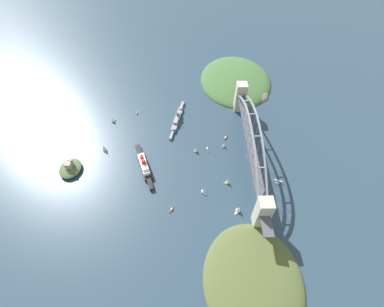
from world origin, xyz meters
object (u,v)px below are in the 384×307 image
at_px(ocean_liner, 144,165).
at_px(small_boat_8, 113,120).
at_px(small_boat_0, 207,149).
at_px(small_boat_4, 224,145).
at_px(fort_island_mid_harbor, 70,168).
at_px(seaplane_taxiing_near_bridge, 278,181).
at_px(harbor_arch_bridge, 250,143).
at_px(small_boat_2, 228,181).
at_px(small_boat_5, 204,191).
at_px(small_boat_6, 238,209).
at_px(small_boat_1, 225,138).
at_px(small_boat_10, 104,148).
at_px(naval_cruiser, 177,119).
at_px(small_boat_9, 171,210).
at_px(small_boat_3, 137,113).
at_px(small_boat_7, 196,150).

relative_size(ocean_liner, small_boat_8, 8.75).
relative_size(small_boat_0, small_boat_4, 1.43).
relative_size(fort_island_mid_harbor, seaplane_taxiing_near_bridge, 3.34).
xyz_separation_m(ocean_liner, small_boat_0, (31.25, -89.30, -4.42)).
bearing_deg(harbor_arch_bridge, small_boat_2, 144.49).
xyz_separation_m(harbor_arch_bridge, seaplane_taxiing_near_bridge, (-44.61, -35.36, -26.55)).
xyz_separation_m(small_boat_5, small_boat_8, (132.29, 138.65, -0.19)).
distance_m(fort_island_mid_harbor, small_boat_6, 232.39).
bearing_deg(small_boat_4, small_boat_5, 156.81).
distance_m(small_boat_1, small_boat_2, 81.32).
relative_size(small_boat_0, small_boat_8, 1.33).
bearing_deg(small_boat_10, small_boat_5, -117.34).
relative_size(naval_cruiser, small_boat_6, 7.53).
height_order(fort_island_mid_harbor, small_boat_0, fort_island_mid_harbor).
relative_size(fort_island_mid_harbor, small_boat_6, 3.07).
xyz_separation_m(naval_cruiser, fort_island_mid_harbor, (-95.84, 144.68, 1.23)).
bearing_deg(small_boat_9, harbor_arch_bridge, -51.66).
bearing_deg(seaplane_taxiing_near_bridge, small_boat_10, 76.33).
bearing_deg(small_boat_8, small_boat_4, -107.60).
bearing_deg(small_boat_6, small_boat_8, 48.43).
bearing_deg(small_boat_2, harbor_arch_bridge, -35.51).
bearing_deg(small_boat_3, small_boat_7, -131.00).
bearing_deg(naval_cruiser, small_boat_7, -156.46).
xyz_separation_m(fort_island_mid_harbor, small_boat_1, (56.51, -218.68, -3.51)).
bearing_deg(small_boat_6, naval_cruiser, 25.78).
relative_size(small_boat_2, small_boat_4, 1.14).
relative_size(ocean_liner, small_boat_0, 6.57).
distance_m(harbor_arch_bridge, small_boat_6, 92.45).
bearing_deg(small_boat_2, small_boat_8, 55.35).
bearing_deg(small_boat_1, small_boat_3, 68.14).
height_order(small_boat_9, small_boat_10, small_boat_10).
bearing_deg(seaplane_taxiing_near_bridge, small_boat_3, 56.00).
relative_size(naval_cruiser, small_boat_9, 9.52).
height_order(naval_cruiser, small_boat_4, naval_cruiser).
distance_m(small_boat_1, small_boat_7, 52.55).
bearing_deg(harbor_arch_bridge, small_boat_5, 132.30).
height_order(naval_cruiser, small_boat_2, naval_cruiser).
relative_size(small_boat_0, small_boat_2, 1.25).
height_order(naval_cruiser, small_boat_1, naval_cruiser).
xyz_separation_m(small_boat_2, small_boat_4, (63.86, -0.68, -0.49)).
xyz_separation_m(fort_island_mid_harbor, small_boat_3, (112.74, -78.50, -3.45)).
distance_m(seaplane_taxiing_near_bridge, small_boat_2, 67.54).
height_order(small_boat_6, small_boat_10, small_boat_10).
xyz_separation_m(harbor_arch_bridge, naval_cruiser, (75.41, 101.45, -25.32)).
xyz_separation_m(naval_cruiser, small_boat_7, (-65.40, -28.50, 1.10)).
bearing_deg(small_boat_0, harbor_arch_bridge, -103.94).
distance_m(small_boat_3, small_boat_5, 182.94).
xyz_separation_m(small_boat_9, small_boat_10, (97.65, 100.42, 4.41)).
xyz_separation_m(small_boat_4, small_boat_7, (-8.83, 41.49, 0.32)).
relative_size(small_boat_6, small_boat_7, 1.22).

